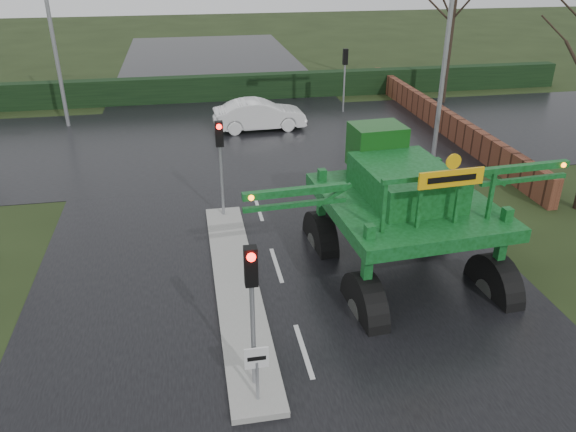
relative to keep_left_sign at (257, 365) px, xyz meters
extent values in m
plane|color=black|center=(1.30, 1.50, -1.06)|extent=(140.00, 140.00, 0.00)
cube|color=black|center=(1.30, 11.50, -1.05)|extent=(14.00, 80.00, 0.02)
cube|color=black|center=(1.30, 17.50, -1.05)|extent=(80.00, 12.00, 0.02)
cube|color=gray|center=(0.00, 4.50, -0.97)|extent=(1.20, 10.00, 0.16)
cube|color=black|center=(1.30, 25.50, -0.31)|extent=(44.00, 0.90, 1.50)
cube|color=#592D1E|center=(11.80, 17.50, -0.46)|extent=(0.40, 20.00, 1.20)
cylinder|color=gray|center=(0.00, 0.00, -0.41)|extent=(0.07, 0.07, 1.00)
cube|color=silver|center=(0.00, 0.00, 0.19)|extent=(0.50, 0.04, 0.50)
cube|color=black|center=(0.00, -0.02, 0.19)|extent=(0.38, 0.01, 0.10)
cylinder|color=gray|center=(0.00, 0.50, 0.69)|extent=(0.10, 0.10, 3.50)
cube|color=black|center=(0.00, 0.50, 2.04)|extent=(0.26, 0.22, 0.85)
sphere|color=#FF0C07|center=(0.00, 0.37, 2.32)|extent=(0.18, 0.18, 0.18)
cylinder|color=gray|center=(0.00, 9.00, 0.69)|extent=(0.10, 0.10, 3.50)
cube|color=black|center=(0.00, 9.00, 2.04)|extent=(0.26, 0.22, 0.85)
sphere|color=#FF0C07|center=(0.00, 8.87, 2.32)|extent=(0.18, 0.18, 0.18)
cylinder|color=gray|center=(7.80, 21.50, 0.69)|extent=(0.10, 0.10, 3.50)
cube|color=black|center=(7.80, 21.50, 2.04)|extent=(0.26, 0.22, 0.85)
sphere|color=#FF0C07|center=(7.80, 21.63, 2.32)|extent=(0.18, 0.18, 0.18)
cylinder|color=gray|center=(9.80, 13.50, 3.94)|extent=(0.20, 0.20, 10.00)
cylinder|color=gray|center=(-7.20, 21.50, 3.94)|extent=(0.20, 0.20, 10.00)
cylinder|color=black|center=(14.30, 22.50, 3.94)|extent=(0.32, 0.32, 10.00)
cylinder|color=black|center=(1.14, 4.57, 0.01)|extent=(0.74, 2.17, 2.13)
cylinder|color=#595B56|center=(1.14, 4.57, 0.01)|extent=(0.68, 0.79, 0.75)
cube|color=#0B3F10|center=(1.14, 4.57, 1.34)|extent=(0.25, 0.25, 2.45)
cylinder|color=black|center=(4.97, 4.84, 0.01)|extent=(0.74, 2.17, 2.13)
cylinder|color=#595B56|center=(4.97, 4.84, 0.01)|extent=(0.68, 0.79, 0.75)
cube|color=#0B3F10|center=(4.97, 4.84, 1.34)|extent=(0.25, 0.25, 2.45)
cylinder|color=black|center=(1.42, 0.74, 0.01)|extent=(0.74, 2.17, 2.13)
cylinder|color=#595B56|center=(1.42, 0.74, 0.01)|extent=(0.68, 0.79, 0.75)
cube|color=#0B3F10|center=(1.42, 0.74, 1.34)|extent=(0.25, 0.25, 2.45)
cylinder|color=black|center=(5.24, 1.01, 0.01)|extent=(0.74, 2.17, 2.13)
cylinder|color=#595B56|center=(5.24, 1.01, 0.01)|extent=(0.68, 0.79, 0.75)
cube|color=#0B3F10|center=(5.24, 1.01, 1.34)|extent=(0.25, 0.25, 2.45)
cube|color=#0B3F10|center=(3.19, 2.79, 2.03)|extent=(4.83, 5.43, 0.37)
cube|color=#0B3F10|center=(3.18, 3.00, 2.62)|extent=(2.57, 3.36, 0.96)
cube|color=#104812|center=(3.03, 5.13, 2.99)|extent=(1.69, 1.39, 1.39)
cube|color=#0B3F10|center=(3.32, 1.09, 3.58)|extent=(3.20, 0.36, 0.13)
cube|color=#0B3F10|center=(-0.18, 2.12, 2.99)|extent=(2.78, 0.39, 0.19)
sphere|color=orange|center=(-1.34, 1.93, 2.99)|extent=(0.15, 0.15, 0.15)
cube|color=#0B3F10|center=(6.63, 2.61, 2.99)|extent=(2.78, 0.39, 0.19)
sphere|color=orange|center=(7.80, 2.58, 2.99)|extent=(0.15, 0.15, 0.15)
cube|color=#EBAA0C|center=(3.35, 0.66, 3.69)|extent=(1.71, 0.19, 0.43)
cube|color=black|center=(3.35, 0.66, 3.69)|extent=(1.28, 0.10, 0.15)
cylinder|color=#EBAA0C|center=(3.35, 0.66, 4.11)|extent=(0.39, 0.07, 0.38)
imported|color=white|center=(2.67, 19.07, -1.06)|extent=(4.74, 1.85, 1.54)
camera|label=1|loc=(-0.98, -8.83, 7.72)|focal=35.00mm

